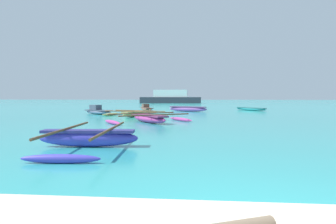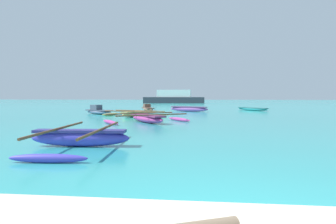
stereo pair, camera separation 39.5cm
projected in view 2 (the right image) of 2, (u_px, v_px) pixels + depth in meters
The scene contains 8 objects.
moored_boat_0 at pixel (147, 118), 16.35m from camera, with size 4.88×4.41×0.50m.
moored_boat_1 at pixel (148, 108), 29.91m from camera, with size 1.99×3.78×0.67m.
moored_boat_2 at pixel (253, 109), 29.87m from camera, with size 2.72×3.43×0.30m.
moored_boat_3 at pixel (99, 111), 23.82m from camera, with size 2.78×2.09×0.75m.
moored_boat_4 at pixel (134, 114), 21.12m from camera, with size 4.83×3.46×0.42m.
moored_boat_5 at pixel (189, 109), 27.89m from camera, with size 3.75×2.09×0.48m.
moored_boat_6 at pixel (80, 138), 8.54m from camera, with size 2.86×4.54×0.54m.
distant_ferry at pixel (174, 98), 61.86m from camera, with size 12.50×2.75×2.75m.
Camera 2 is at (-0.62, -2.70, 1.44)m, focal length 32.00 mm.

